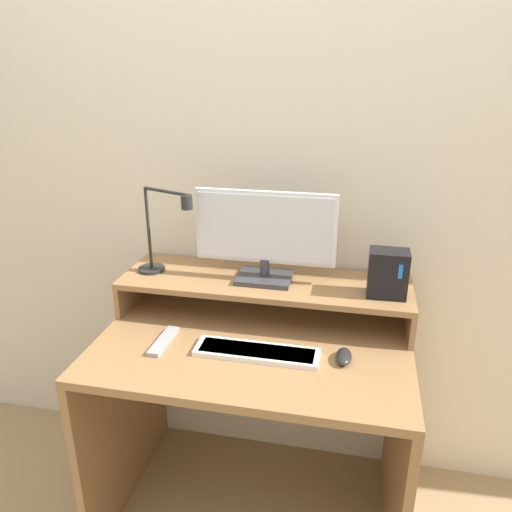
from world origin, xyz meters
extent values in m
cube|color=beige|center=(0.00, 0.75, 1.25)|extent=(6.00, 0.05, 2.50)
cube|color=olive|center=(0.00, 0.36, 0.76)|extent=(1.08, 0.72, 0.03)
cube|color=olive|center=(-0.53, 0.36, 0.37)|extent=(0.03, 0.72, 0.75)
cube|color=olive|center=(0.53, 0.36, 0.37)|extent=(0.03, 0.72, 0.75)
cube|color=olive|center=(-0.53, 0.56, 0.84)|extent=(0.02, 0.32, 0.12)
cube|color=olive|center=(0.53, 0.56, 0.84)|extent=(0.02, 0.32, 0.12)
cube|color=olive|center=(0.00, 0.56, 0.91)|extent=(1.08, 0.32, 0.02)
cube|color=#38383D|center=(0.00, 0.56, 0.93)|extent=(0.20, 0.16, 0.02)
cylinder|color=#38383D|center=(0.00, 0.56, 0.97)|extent=(0.04, 0.04, 0.07)
cube|color=silver|center=(0.00, 0.56, 1.12)|extent=(0.51, 0.02, 0.27)
cube|color=silver|center=(0.00, 0.55, 1.12)|extent=(0.49, 0.01, 0.24)
cylinder|color=black|center=(-0.45, 0.55, 0.93)|extent=(0.10, 0.10, 0.01)
cylinder|color=black|center=(-0.45, 0.55, 1.09)|extent=(0.01, 0.01, 0.32)
cylinder|color=black|center=(-0.36, 0.52, 1.25)|extent=(0.19, 0.08, 0.01)
cylinder|color=black|center=(-0.27, 0.49, 1.22)|extent=(0.04, 0.04, 0.05)
cube|color=black|center=(0.44, 0.52, 1.00)|extent=(0.13, 0.09, 0.17)
cube|color=#1972F2|center=(0.48, 0.47, 1.03)|extent=(0.01, 0.00, 0.05)
cube|color=white|center=(0.03, 0.27, 0.79)|extent=(0.41, 0.11, 0.02)
cube|color=silver|center=(0.03, 0.27, 0.79)|extent=(0.38, 0.09, 0.01)
ellipsoid|color=black|center=(0.31, 0.29, 0.79)|extent=(0.05, 0.10, 0.03)
cube|color=#99999E|center=(-0.30, 0.27, 0.78)|extent=(0.05, 0.19, 0.02)
camera|label=1|loc=(0.32, -1.11, 1.68)|focal=35.00mm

